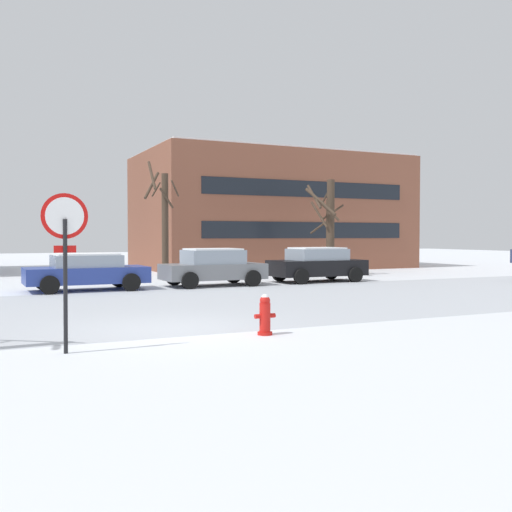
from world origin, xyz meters
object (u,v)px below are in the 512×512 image
object	(u,v)px
stop_sign	(65,241)
fire_hydrant	(265,314)
parked_car_black	(317,264)
parked_car_blue	(86,271)
parked_car_gray	(213,267)

from	to	relation	value
stop_sign	fire_hydrant	world-z (taller)	stop_sign
fire_hydrant	parked_car_black	xyz separation A→B (m)	(8.13, 11.42, 0.34)
parked_car_blue	parked_car_gray	size ratio (longest dim) A/B	1.07
stop_sign	fire_hydrant	size ratio (longest dim) A/B	3.29
fire_hydrant	parked_car_black	bearing A→B (deg)	54.54
fire_hydrant	parked_car_blue	bearing A→B (deg)	97.71
parked_car_black	parked_car_gray	bearing A→B (deg)	-178.67
parked_car_blue	parked_car_black	xyz separation A→B (m)	(9.68, -0.01, 0.06)
stop_sign	parked_car_black	xyz separation A→B (m)	(11.98, 11.70, -1.13)
parked_car_blue	fire_hydrant	bearing A→B (deg)	-82.29
fire_hydrant	parked_car_gray	world-z (taller)	parked_car_gray
parked_car_blue	parked_car_gray	world-z (taller)	parked_car_gray
stop_sign	parked_car_black	size ratio (longest dim) A/B	0.65
stop_sign	fire_hydrant	xyz separation A→B (m)	(3.85, 0.28, -1.47)
stop_sign	fire_hydrant	distance (m)	4.13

